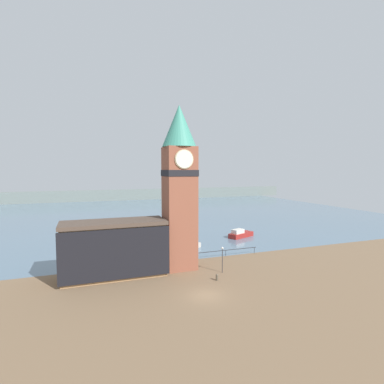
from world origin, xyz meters
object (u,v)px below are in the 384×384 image
boat_far (240,234)px  lamp_post (222,255)px  pier_building (114,249)px  mooring_bollard_near (217,277)px  clock_tower (179,183)px  boat_near (187,245)px

boat_far → lamp_post: lamp_post is taller
pier_building → mooring_bollard_near: bearing=-26.4°
clock_tower → boat_near: clock_tower is taller
clock_tower → mooring_bollard_near: (3.01, -6.67, -12.15)m
boat_far → lamp_post: bearing=-147.6°
clock_tower → mooring_bollard_near: 14.19m
clock_tower → boat_near: 15.97m
boat_far → mooring_bollard_near: (-15.26, -21.19, -0.21)m
mooring_bollard_near → lamp_post: 3.81m
clock_tower → boat_near: (4.39, 9.63, -11.97)m
boat_near → lamp_post: bearing=-111.1°
pier_building → mooring_bollard_near: size_ratio=16.17×
clock_tower → mooring_bollard_near: bearing=-65.7°
boat_near → mooring_bollard_near: (-1.37, -16.30, -0.18)m
pier_building → clock_tower: bearing=3.0°
pier_building → boat_far: pier_building is taller
mooring_bollard_near → lamp_post: size_ratio=0.23×
boat_near → boat_far: 14.72m
pier_building → boat_far: (27.70, 15.01, -3.13)m
mooring_bollard_near → pier_building: bearing=153.6°
boat_far → mooring_bollard_near: size_ratio=7.36×
clock_tower → boat_far: 26.21m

